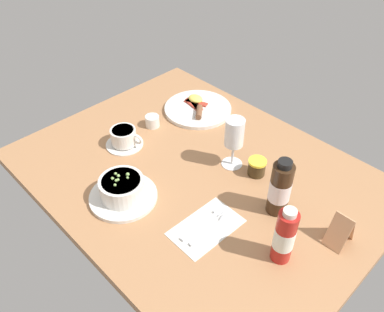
{
  "coord_description": "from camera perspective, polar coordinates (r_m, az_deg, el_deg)",
  "views": [
    {
      "loc": [
        64.55,
        -65.47,
        85.25
      ],
      "look_at": [
        -3.08,
        0.62,
        4.42
      ],
      "focal_mm": 37.22,
      "sensor_mm": 36.0,
      "label": 1
    }
  ],
  "objects": [
    {
      "name": "cutlery_setting",
      "position": [
        1.1,
        2.22,
        -10.0
      ],
      "size": [
        12.62,
        20.07,
        0.9
      ],
      "color": "silver",
      "rests_on": "ground_plane"
    },
    {
      "name": "coffee_cup",
      "position": [
        1.36,
        -9.73,
        2.62
      ],
      "size": [
        13.11,
        12.71,
        6.3
      ],
      "color": "silver",
      "rests_on": "ground_plane"
    },
    {
      "name": "sauce_bottle_brown",
      "position": [
        1.11,
        12.5,
        -4.57
      ],
      "size": [
        6.02,
        6.02,
        18.33
      ],
      "color": "#382314",
      "rests_on": "ground_plane"
    },
    {
      "name": "sauce_bottle_red",
      "position": [
        1.0,
        13.1,
        -11.17
      ],
      "size": [
        5.19,
        5.19,
        17.47
      ],
      "color": "#B21E19",
      "rests_on": "ground_plane"
    },
    {
      "name": "porridge_bowl",
      "position": [
        1.17,
        -9.96,
        -4.77
      ],
      "size": [
        19.92,
        19.92,
        7.86
      ],
      "color": "silver",
      "rests_on": "ground_plane"
    },
    {
      "name": "creamer_jug",
      "position": [
        1.44,
        -5.73,
        5.04
      ],
      "size": [
        5.98,
        5.04,
        4.77
      ],
      "color": "silver",
      "rests_on": "ground_plane"
    },
    {
      "name": "ground_plane",
      "position": [
        1.26,
        0.78,
        -2.82
      ],
      "size": [
        110.0,
        84.0,
        3.0
      ],
      "primitive_type": "cube",
      "color": "#A8754C"
    },
    {
      "name": "menu_card",
      "position": [
        1.1,
        20.63,
        -9.78
      ],
      "size": [
        5.27,
        7.2,
        9.85
      ],
      "color": "tan",
      "rests_on": "ground_plane"
    },
    {
      "name": "wine_glass",
      "position": [
        1.21,
        6.08,
        3.03
      ],
      "size": [
        6.71,
        6.71,
        17.24
      ],
      "color": "white",
      "rests_on": "ground_plane"
    },
    {
      "name": "breakfast_plate",
      "position": [
        1.52,
        0.81,
        6.87
      ],
      "size": [
        25.38,
        25.38,
        3.7
      ],
      "color": "silver",
      "rests_on": "ground_plane"
    },
    {
      "name": "jam_jar",
      "position": [
        1.25,
        9.26,
        -1.57
      ],
      "size": [
        5.71,
        5.71,
        5.43
      ],
      "color": "#3B2C16",
      "rests_on": "ground_plane"
    }
  ]
}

